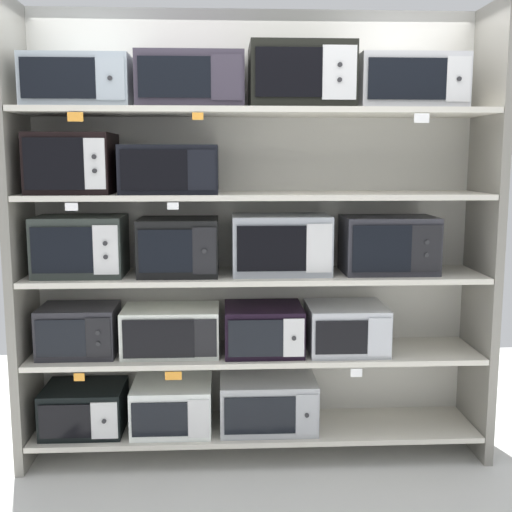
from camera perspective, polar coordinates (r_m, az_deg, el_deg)
back_panel at (r=3.85m, az=-0.19°, el=2.10°), size 2.75×0.04×2.56m
upright_left at (r=3.76m, az=-20.28°, el=1.40°), size 0.05×0.47×2.56m
upright_right at (r=3.89m, az=19.62°, el=1.65°), size 0.05×0.47×2.56m
shelf_0 at (r=3.90m, az=0.00°, el=-15.05°), size 2.55×0.47×0.03m
microwave_0 at (r=3.92m, az=-14.99°, el=-12.93°), size 0.45×0.39×0.26m
microwave_1 at (r=3.85m, az=-7.43°, el=-13.03°), size 0.45×0.41×0.27m
microwave_2 at (r=3.84m, az=1.05°, el=-12.85°), size 0.55×0.41×0.29m
shelf_1 at (r=3.74m, az=0.00°, el=-8.66°), size 2.55×0.47×0.03m
microwave_3 at (r=3.78m, az=-15.46°, el=-6.38°), size 0.43×0.34×0.28m
microwave_4 at (r=3.70m, az=-7.54°, el=-6.57°), size 0.54×0.35×0.26m
microwave_5 at (r=3.70m, az=0.66°, el=-6.48°), size 0.44×0.41×0.27m
microwave_6 at (r=3.75m, az=7.98°, el=-6.33°), size 0.44×0.41×0.27m
price_tag_0 at (r=3.61m, az=-15.45°, el=-10.34°), size 0.06×0.00×0.04m
price_tag_1 at (r=3.53m, az=-7.36°, el=-10.52°), size 0.09×0.00×0.05m
price_tag_2 at (r=3.59m, az=8.92°, el=-10.23°), size 0.06×0.00×0.05m
shelf_2 at (r=3.63m, az=0.00°, el=-1.79°), size 2.55×0.47×0.03m
microwave_7 at (r=3.68m, az=-15.32°, el=0.88°), size 0.49×0.35×0.33m
microwave_8 at (r=3.60m, az=-6.88°, el=0.84°), size 0.44×0.37×0.32m
microwave_9 at (r=3.61m, az=2.22°, el=1.04°), size 0.55×0.34×0.33m
microwave_10 at (r=3.71m, az=11.70°, el=1.00°), size 0.52×0.34×0.32m
shelf_3 at (r=3.57m, az=0.00°, el=5.39°), size 2.55×0.47×0.03m
microwave_11 at (r=3.65m, az=-15.97°, el=7.92°), size 0.44×0.43×0.33m
microwave_12 at (r=3.57m, az=-7.62°, el=7.65°), size 0.52×0.42×0.26m
price_tag_3 at (r=3.42m, az=-16.09°, el=4.23°), size 0.07×0.00×0.04m
price_tag_4 at (r=3.34m, az=-7.40°, el=4.43°), size 0.06×0.00×0.04m
shelf_4 at (r=3.58m, az=0.00°, el=12.69°), size 2.55×0.47×0.03m
microwave_13 at (r=3.66m, az=-15.36°, el=14.64°), size 0.55×0.42×0.27m
microwave_14 at (r=3.59m, az=-5.79°, el=15.16°), size 0.56×0.42×0.28m
microwave_15 at (r=3.61m, az=3.95°, el=15.57°), size 0.55×0.44×0.34m
microwave_16 at (r=3.72m, az=13.40°, el=14.75°), size 0.57×0.38×0.29m
price_tag_5 at (r=3.41m, az=-15.78°, el=11.83°), size 0.08×0.00×0.05m
price_tag_6 at (r=3.33m, az=-5.20°, el=12.28°), size 0.06×0.00×0.04m
price_tag_7 at (r=3.48m, az=14.52°, el=11.79°), size 0.08×0.00×0.05m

